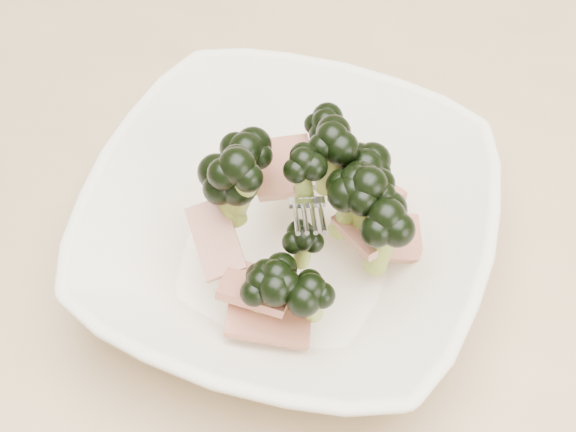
# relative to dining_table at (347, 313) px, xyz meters

# --- Properties ---
(dining_table) EXTENTS (1.20, 0.80, 0.75)m
(dining_table) POSITION_rel_dining_table_xyz_m (0.00, 0.00, 0.00)
(dining_table) COLOR tan
(dining_table) RESTS_ON ground
(broccoli_dish) EXTENTS (0.32, 0.32, 0.13)m
(broccoli_dish) POSITION_rel_dining_table_xyz_m (-0.04, -0.03, 0.14)
(broccoli_dish) COLOR #F1E5CC
(broccoli_dish) RESTS_ON dining_table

